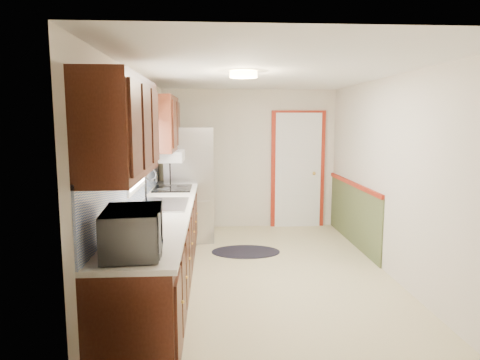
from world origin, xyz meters
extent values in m
cube|color=#C5BB8B|center=(0.00, 0.00, 0.00)|extent=(3.20, 5.20, 0.12)
cube|color=white|center=(0.00, 0.00, 2.40)|extent=(3.20, 5.20, 0.12)
cube|color=beige|center=(0.00, 2.50, 1.20)|extent=(3.20, 0.10, 2.40)
cube|color=beige|center=(0.00, -2.50, 1.20)|extent=(3.20, 0.10, 2.40)
cube|color=beige|center=(-1.50, 0.00, 1.20)|extent=(0.10, 5.20, 2.40)
cube|color=beige|center=(1.50, 0.00, 1.20)|extent=(0.10, 5.20, 2.40)
cube|color=#38160C|center=(-1.20, -0.30, 0.45)|extent=(0.60, 4.00, 0.90)
cube|color=white|center=(-1.19, -0.30, 0.92)|extent=(0.63, 4.00, 0.04)
cube|color=#5A83DC|center=(-1.49, -0.30, 1.22)|extent=(0.02, 4.00, 0.55)
cube|color=#38160C|center=(-1.32, -1.60, 1.83)|extent=(0.35, 1.40, 0.75)
cube|color=#38160C|center=(-1.32, 1.10, 1.83)|extent=(0.35, 1.20, 0.75)
cube|color=white|center=(-1.49, -0.20, 1.62)|extent=(0.02, 1.00, 0.90)
cube|color=#B45921|center=(-1.44, -0.20, 1.97)|extent=(0.05, 1.12, 0.24)
cube|color=#B7B7BC|center=(-1.19, -0.20, 0.95)|extent=(0.52, 0.82, 0.02)
cube|color=white|center=(-1.27, 1.15, 1.38)|extent=(0.45, 0.60, 0.15)
cube|color=maroon|center=(0.85, 2.47, 1.00)|extent=(0.94, 0.05, 2.08)
cube|color=white|center=(0.85, 2.44, 1.00)|extent=(0.80, 0.04, 2.00)
cube|color=#4B5731|center=(1.49, 1.35, 0.45)|extent=(0.02, 2.30, 0.90)
cube|color=maroon|center=(1.48, 1.35, 0.92)|extent=(0.04, 2.30, 0.06)
cylinder|color=#FFD88C|center=(-0.30, -0.20, 2.36)|extent=(0.30, 0.30, 0.06)
imported|color=white|center=(-1.20, -1.95, 1.14)|extent=(0.37, 0.61, 0.39)
cube|color=#B7B7BC|center=(-1.02, 1.75, 0.88)|extent=(0.78, 0.74, 1.77)
cylinder|color=black|center=(-1.27, 1.37, 0.80)|extent=(0.02, 0.02, 1.24)
ellipsoid|color=black|center=(-0.18, 0.99, 0.01)|extent=(1.01, 0.68, 0.01)
cube|color=black|center=(-1.19, 0.91, 0.95)|extent=(0.51, 0.61, 0.02)
camera|label=1|loc=(-0.64, -4.91, 1.88)|focal=32.00mm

